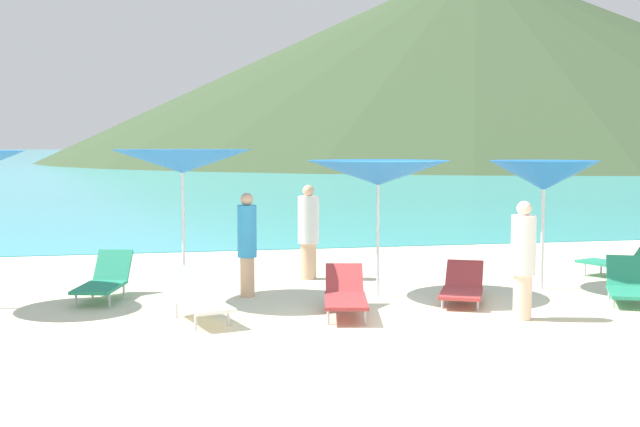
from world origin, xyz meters
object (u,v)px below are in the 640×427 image
(umbrella_2, at_px, (182,161))
(umbrella_3, at_px, (378,173))
(beachgoer_3, at_px, (523,258))
(beachgoer_4, at_px, (247,242))
(lounge_chair_1, at_px, (198,298))
(lounge_chair_2, at_px, (345,294))
(lounge_chair_7, at_px, (104,280))
(lounge_chair_3, at_px, (462,286))
(lounge_chair_4, at_px, (627,285))
(beachgoer_1, at_px, (309,230))
(umbrella_4, at_px, (544,176))
(lounge_chair_8, at_px, (620,261))

(umbrella_2, relative_size, umbrella_3, 1.01)
(beachgoer_3, bearing_deg, beachgoer_4, 11.13)
(lounge_chair_1, xyz_separation_m, lounge_chair_2, (2.07, -0.06, -0.01))
(lounge_chair_7, bearing_deg, umbrella_3, 6.26)
(lounge_chair_3, relative_size, lounge_chair_4, 1.13)
(lounge_chair_4, relative_size, beachgoer_1, 0.84)
(umbrella_4, height_order, lounge_chair_2, umbrella_4)
(umbrella_2, bearing_deg, lounge_chair_1, -84.86)
(lounge_chair_3, bearing_deg, umbrella_2, -168.24)
(umbrella_4, bearing_deg, lounge_chair_4, -61.51)
(umbrella_2, xyz_separation_m, lounge_chair_8, (7.71, 0.41, -1.82))
(lounge_chair_7, bearing_deg, beachgoer_1, 34.09)
(lounge_chair_3, bearing_deg, umbrella_4, 50.91)
(lounge_chair_7, xyz_separation_m, beachgoer_1, (3.48, 1.28, 0.57))
(umbrella_2, relative_size, lounge_chair_2, 1.33)
(beachgoer_3, bearing_deg, lounge_chair_2, 26.48)
(lounge_chair_7, bearing_deg, lounge_chair_3, -0.03)
(umbrella_3, relative_size, beachgoer_4, 1.40)
(lounge_chair_4, bearing_deg, umbrella_4, 145.08)
(umbrella_2, height_order, umbrella_3, umbrella_2)
(umbrella_4, xyz_separation_m, lounge_chair_8, (1.82, 0.59, -1.57))
(lounge_chair_1, distance_m, beachgoer_4, 1.90)
(umbrella_4, height_order, beachgoer_4, umbrella_4)
(beachgoer_3, bearing_deg, umbrella_3, -8.41)
(umbrella_4, xyz_separation_m, lounge_chair_7, (-7.11, 0.51, -1.59))
(lounge_chair_4, bearing_deg, lounge_chair_2, -153.80)
(beachgoer_4, bearing_deg, lounge_chair_4, -62.79)
(umbrella_3, bearing_deg, lounge_chair_2, -123.65)
(lounge_chair_1, relative_size, beachgoer_4, 0.97)
(lounge_chair_7, bearing_deg, lounge_chair_4, 0.65)
(lounge_chair_3, distance_m, beachgoer_3, 1.49)
(umbrella_2, distance_m, umbrella_3, 3.05)
(umbrella_2, bearing_deg, lounge_chair_4, -12.94)
(lounge_chair_1, height_order, beachgoer_1, beachgoer_1)
(umbrella_4, xyz_separation_m, beachgoer_4, (-4.90, 0.32, -1.02))
(umbrella_2, distance_m, lounge_chair_4, 7.06)
(lounge_chair_8, height_order, beachgoer_3, beachgoer_3)
(beachgoer_1, bearing_deg, lounge_chair_3, 117.40)
(umbrella_2, relative_size, lounge_chair_4, 1.65)
(beachgoer_4, bearing_deg, beachgoer_1, 2.69)
(umbrella_4, relative_size, lounge_chair_1, 1.34)
(beachgoer_1, height_order, beachgoer_4, beachgoer_1)
(umbrella_4, bearing_deg, lounge_chair_3, -154.44)
(lounge_chair_2, height_order, beachgoer_1, beachgoer_1)
(lounge_chair_2, bearing_deg, lounge_chair_8, 31.11)
(lounge_chair_2, height_order, lounge_chair_8, lounge_chair_8)
(umbrella_2, bearing_deg, beachgoer_4, 8.39)
(lounge_chair_2, distance_m, beachgoer_3, 2.52)
(lounge_chair_3, height_order, beachgoer_1, beachgoer_1)
(lounge_chair_4, xyz_separation_m, lounge_chair_8, (1.08, 1.94, 0.07))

